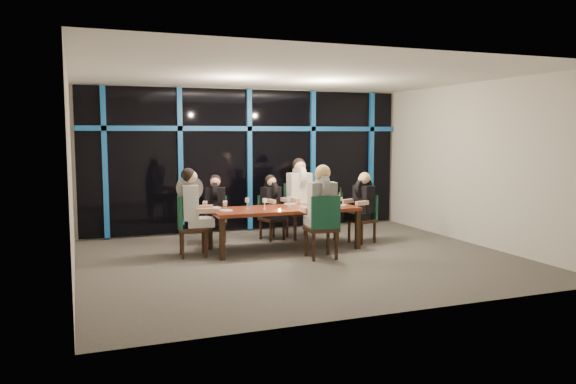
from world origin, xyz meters
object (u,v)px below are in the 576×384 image
at_px(diner_far_mid, 272,197).
at_px(wine_bottle, 341,198).
at_px(diner_far_left, 215,199).
at_px(diner_end_left, 192,199).
at_px(chair_end_left, 187,223).
at_px(chair_far_left, 216,217).
at_px(water_pitcher, 333,202).
at_px(diner_end_right, 362,197).
at_px(dining_table, 284,212).
at_px(diner_far_right, 300,186).
at_px(chair_far_mid, 270,215).
at_px(diner_near_mid, 321,198).
at_px(chair_end_right, 365,216).
at_px(chair_far_right, 298,207).
at_px(chair_near_mid, 323,224).

bearing_deg(diner_far_mid, wine_bottle, -62.86).
relative_size(diner_far_left, diner_end_left, 0.87).
bearing_deg(chair_end_left, chair_far_left, -31.25).
xyz_separation_m(chair_far_left, water_pitcher, (1.84, -1.25, 0.36)).
relative_size(diner_end_right, wine_bottle, 2.72).
distance_m(chair_end_left, diner_far_mid, 2.05).
xyz_separation_m(dining_table, diner_far_right, (0.67, 0.91, 0.34)).
xyz_separation_m(dining_table, water_pitcher, (0.85, -0.25, 0.17)).
bearing_deg(chair_end_left, diner_end_right, -84.10).
bearing_deg(diner_far_mid, dining_table, -114.69).
height_order(chair_far_left, chair_end_left, chair_end_left).
height_order(chair_far_mid, diner_end_right, diner_end_right).
bearing_deg(diner_end_left, diner_far_mid, -56.60).
distance_m(diner_far_right, diner_end_left, 2.47).
height_order(chair_end_left, water_pitcher, chair_end_left).
distance_m(diner_near_mid, water_pitcher, 0.82).
bearing_deg(chair_end_left, water_pitcher, -90.91).
bearing_deg(dining_table, chair_far_left, 134.98).
xyz_separation_m(chair_far_mid, wine_bottle, (1.02, -1.04, 0.39)).
xyz_separation_m(chair_end_left, diner_near_mid, (2.05, -0.91, 0.44)).
height_order(diner_end_left, wine_bottle, diner_end_left).
bearing_deg(chair_end_right, wine_bottle, -95.04).
bearing_deg(chair_far_mid, chair_end_left, -169.78).
xyz_separation_m(diner_far_left, diner_far_right, (1.69, -0.02, 0.18)).
distance_m(chair_end_right, diner_end_right, 0.37).
bearing_deg(chair_far_mid, diner_far_mid, -90.00).
height_order(diner_near_mid, wine_bottle, diner_near_mid).
height_order(diner_far_mid, diner_near_mid, diner_near_mid).
xyz_separation_m(chair_end_right, diner_far_right, (-1.00, 0.82, 0.52)).
relative_size(chair_far_left, chair_end_left, 0.87).
distance_m(diner_far_mid, diner_far_right, 0.61).
bearing_deg(diner_end_right, chair_end_left, -105.58).
distance_m(chair_far_right, wine_bottle, 1.14).
height_order(chair_end_right, diner_end_left, diner_end_left).
bearing_deg(diner_far_left, chair_far_right, 17.96).
bearing_deg(chair_end_left, chair_far_right, -62.67).
xyz_separation_m(dining_table, diner_far_mid, (0.10, 0.95, 0.14)).
bearing_deg(diner_far_right, chair_far_left, 174.23).
height_order(chair_end_right, diner_far_mid, diner_far_mid).
bearing_deg(chair_end_right, water_pitcher, -84.18).
height_order(chair_end_right, chair_near_mid, chair_near_mid).
bearing_deg(chair_near_mid, chair_end_left, -21.76).
relative_size(chair_end_right, diner_end_right, 1.03).
height_order(chair_end_right, diner_end_right, diner_end_right).
bearing_deg(chair_far_mid, chair_far_left, 162.50).
bearing_deg(chair_far_left, diner_far_left, -90.00).
height_order(chair_far_left, diner_near_mid, diner_near_mid).
xyz_separation_m(chair_far_right, chair_near_mid, (-0.35, -1.96, -0.01)).
height_order(chair_far_right, diner_far_left, diner_far_left).
distance_m(chair_far_right, water_pitcher, 1.28).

